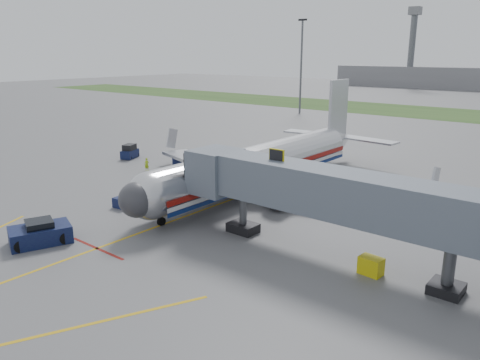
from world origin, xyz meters
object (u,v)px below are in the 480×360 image
Objects in this scene: belt_loader at (133,198)px; baggage_tug at (130,152)px; airliner at (261,164)px; ramp_worker at (147,164)px; pushback_tug at (40,234)px.

baggage_tug is at bearing 142.99° from belt_loader.
ramp_worker is (-14.78, -2.42, -1.88)m from airliner.
airliner is 23.26× the size of ramp_worker.
belt_loader is (-6.17, -11.21, -2.12)m from airliner.
pushback_tug is 3.10× the size of ramp_worker.
baggage_tug is 1.92× the size of ramp_worker.
airliner is 12.97m from belt_loader.
ramp_worker is at bearing 119.80° from pushback_tug.
baggage_tug is (-21.83, 0.60, -1.83)m from airliner.
belt_loader reaches higher than pushback_tug.
baggage_tug is (-17.83, 21.83, 0.09)m from pushback_tug.
airliner is 7.50× the size of pushback_tug.
pushback_tug is at bearing -84.58° from ramp_worker.
baggage_tug is 19.62m from belt_loader.
airliner is at bearing 79.32° from pushback_tug.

